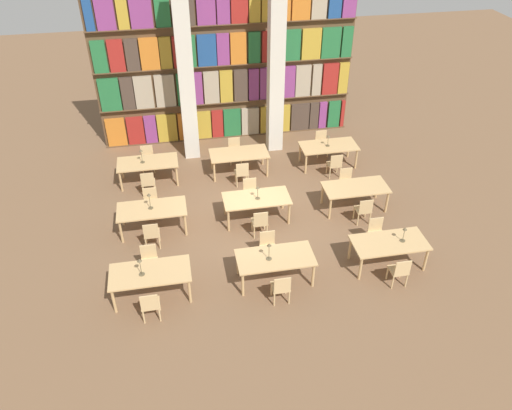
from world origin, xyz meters
name	(u,v)px	position (x,y,z in m)	size (l,w,h in m)	color
ground_plane	(254,219)	(0.00, 0.00, 0.00)	(40.00, 40.00, 0.00)	brown
bookshelf_bank	(227,68)	(0.00, 5.30, 2.63)	(9.05, 0.35, 5.50)	brown
pillar_left	(186,73)	(-1.48, 4.12, 3.00)	(0.51, 0.51, 6.00)	beige
pillar_center	(276,67)	(1.48, 4.12, 3.00)	(0.51, 0.51, 6.00)	beige
reading_table_0	(150,275)	(-2.98, -2.56, 0.68)	(1.91, 0.94, 0.76)	tan
chair_0	(150,304)	(-3.01, -3.32, 0.47)	(0.42, 0.40, 0.87)	tan
chair_1	(149,260)	(-3.01, -1.81, 0.47)	(0.42, 0.40, 0.87)	tan
desk_lamp_0	(140,264)	(-3.16, -2.61, 1.08)	(0.14, 0.14, 0.48)	brown
reading_table_1	(275,259)	(0.05, -2.58, 0.68)	(1.91, 0.94, 0.76)	tan
chair_2	(281,287)	(0.03, -3.34, 0.47)	(0.42, 0.40, 0.87)	tan
chair_3	(268,246)	(0.03, -1.82, 0.47)	(0.42, 0.40, 0.87)	tan
desk_lamp_1	(269,249)	(-0.12, -2.62, 1.09)	(0.14, 0.14, 0.49)	brown
reading_table_2	(389,244)	(3.02, -2.56, 0.68)	(1.91, 0.94, 0.76)	tan
chair_4	(399,271)	(3.00, -3.31, 0.47)	(0.42, 0.40, 0.87)	tan
chair_5	(376,232)	(3.00, -1.80, 0.47)	(0.42, 0.40, 0.87)	tan
desk_lamp_2	(404,232)	(3.36, -2.57, 1.05)	(0.14, 0.14, 0.43)	brown
reading_table_3	(152,211)	(-2.90, 0.01, 0.68)	(1.91, 0.94, 0.76)	tan
chair_6	(152,234)	(-2.94, -0.74, 0.47)	(0.42, 0.40, 0.87)	tan
chair_7	(151,202)	(-2.94, 0.77, 0.47)	(0.42, 0.40, 0.87)	tan
desk_lamp_3	(149,198)	(-2.92, 0.03, 1.09)	(0.14, 0.14, 0.50)	brown
reading_table_4	(256,200)	(0.06, -0.01, 0.68)	(1.91, 0.94, 0.76)	tan
chair_8	(260,222)	(0.01, -0.77, 0.47)	(0.42, 0.40, 0.87)	tan
chair_9	(250,192)	(0.01, 0.74, 0.47)	(0.42, 0.40, 0.87)	tan
desk_lamp_4	(258,190)	(0.08, -0.06, 1.04)	(0.14, 0.14, 0.42)	brown
reading_table_5	(355,189)	(3.04, 0.01, 0.68)	(1.91, 0.94, 0.76)	tan
chair_10	(364,210)	(3.04, -0.75, 0.47)	(0.42, 0.40, 0.87)	tan
chair_11	(346,181)	(3.04, 0.77, 0.47)	(0.42, 0.40, 0.87)	tan
reading_table_6	(148,164)	(-2.99, 2.59, 0.68)	(1.91, 0.94, 0.76)	tan
chair_12	(148,182)	(-3.01, 1.83, 0.47)	(0.42, 0.40, 0.87)	tan
chair_13	(148,158)	(-3.01, 3.35, 0.47)	(0.42, 0.40, 0.87)	tan
desk_lamp_5	(141,154)	(-3.14, 2.58, 1.08)	(0.14, 0.14, 0.47)	brown
reading_table_7	(239,155)	(-0.03, 2.62, 0.68)	(1.91, 0.94, 0.76)	tan
chair_14	(242,173)	(-0.07, 1.86, 0.47)	(0.42, 0.40, 0.87)	tan
chair_15	(235,150)	(-0.07, 3.37, 0.47)	(0.42, 0.40, 0.87)	tan
reading_table_8	(329,148)	(3.01, 2.56, 0.68)	(1.91, 0.94, 0.76)	tan
chair_16	(335,164)	(3.01, 1.81, 0.47)	(0.42, 0.40, 0.87)	tan
chair_17	(321,142)	(3.01, 3.32, 0.47)	(0.42, 0.40, 0.87)	tan
desk_lamp_6	(328,139)	(2.96, 2.54, 1.03)	(0.14, 0.14, 0.40)	brown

